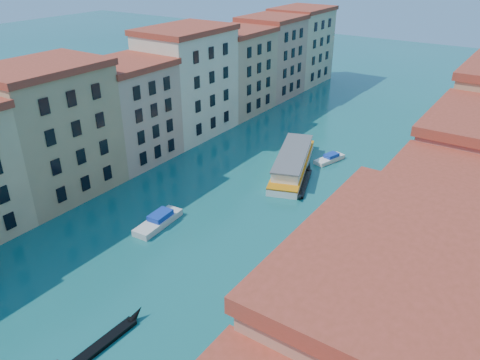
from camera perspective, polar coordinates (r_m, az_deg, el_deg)
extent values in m
cube|color=tan|center=(75.27, -21.93, 5.21)|extent=(12.00, 17.00, 19.00)
cube|color=#943720|center=(72.55, -23.29, 12.55)|extent=(12.80, 17.40, 1.00)
cube|color=tan|center=(84.61, -13.32, 7.80)|extent=(12.00, 14.00, 16.50)
cube|color=#943720|center=(82.31, -13.97, 13.56)|extent=(12.80, 14.40, 1.00)
cube|color=beige|center=(95.13, -6.38, 11.52)|extent=(12.00, 18.00, 20.00)
cube|color=#943720|center=(92.96, -6.72, 17.78)|extent=(12.80, 18.40, 1.00)
cube|color=tan|center=(108.52, -0.45, 12.89)|extent=(12.00, 16.00, 17.50)
cube|color=#943720|center=(106.69, -0.47, 17.72)|extent=(12.80, 16.40, 1.00)
cube|color=tan|center=(121.17, 3.83, 14.54)|extent=(12.00, 15.00, 18.50)
cube|color=#943720|center=(119.51, 3.98, 19.11)|extent=(12.80, 15.40, 1.00)
cube|color=#CFB288|center=(134.91, 7.43, 15.74)|extent=(12.00, 17.00, 19.00)
cube|color=#943720|center=(133.41, 7.70, 19.96)|extent=(12.80, 17.40, 1.00)
cube|color=#943720|center=(27.23, 20.55, -9.01)|extent=(12.80, 17.40, 1.00)
cube|color=beige|center=(46.27, 23.48, -10.65)|extent=(12.00, 14.00, 16.50)
cube|color=#943720|center=(41.91, 25.62, -1.00)|extent=(12.80, 14.40, 1.00)
cube|color=#9E5645|center=(58.84, 26.81, -2.24)|extent=(12.00, 16.00, 18.00)
cube|color=#AFA88D|center=(73.33, 20.84, -2.96)|extent=(4.00, 140.00, 1.00)
cube|color=maroon|center=(50.64, 13.66, -12.87)|extent=(3.20, 12.60, 0.25)
cylinder|color=#5D5D5F|center=(48.94, 9.99, -16.42)|extent=(0.12, 0.12, 3.00)
cylinder|color=#5D5D5F|center=(55.06, 13.76, -11.21)|extent=(0.12, 0.12, 3.00)
cylinder|color=brown|center=(52.67, 9.64, -13.03)|extent=(0.24, 0.24, 3.20)
cylinder|color=brown|center=(53.22, 10.71, -12.64)|extent=(0.24, 0.24, 3.20)
cylinder|color=brown|center=(53.80, 11.75, -12.26)|extent=(0.24, 0.24, 3.20)
cylinder|color=brown|center=(66.78, 16.28, -4.44)|extent=(0.24, 0.24, 3.20)
cylinder|color=brown|center=(67.49, 17.04, -4.21)|extent=(0.24, 0.24, 3.20)
cylinder|color=brown|center=(68.21, 17.79, -3.98)|extent=(0.24, 0.24, 3.20)
cube|color=white|center=(81.11, 6.40, 1.74)|extent=(11.69, 21.86, 1.29)
cube|color=white|center=(80.53, 6.45, 2.64)|extent=(9.75, 17.63, 1.72)
cube|color=#5D5D5F|center=(80.12, 6.49, 3.31)|extent=(10.24, 18.24, 0.27)
cube|color=orange|center=(80.86, 6.43, 2.12)|extent=(11.74, 21.87, 0.27)
cube|color=black|center=(49.33, -17.13, -19.05)|extent=(1.41, 9.40, 0.47)
cone|color=black|center=(51.24, -12.52, -15.68)|extent=(1.00, 2.12, 1.75)
cone|color=black|center=(47.48, -0.47, -19.03)|extent=(1.39, 2.27, 1.77)
cube|color=black|center=(76.18, 7.81, -0.41)|extent=(4.30, 9.73, 0.49)
cone|color=black|center=(80.90, 8.40, 1.56)|extent=(1.64, 2.40, 1.84)
cone|color=black|center=(71.23, 7.18, -2.13)|extent=(1.52, 2.04, 1.62)
cube|color=silver|center=(65.72, -9.94, -5.09)|extent=(3.07, 8.14, 0.91)
cube|color=#1438A6|center=(65.68, -9.68, -4.28)|extent=(2.29, 3.56, 0.80)
cube|color=silver|center=(85.31, 10.84, 2.50)|extent=(3.67, 6.58, 0.72)
cube|color=#1438A6|center=(85.38, 11.07, 2.96)|extent=(2.31, 3.04, 0.63)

